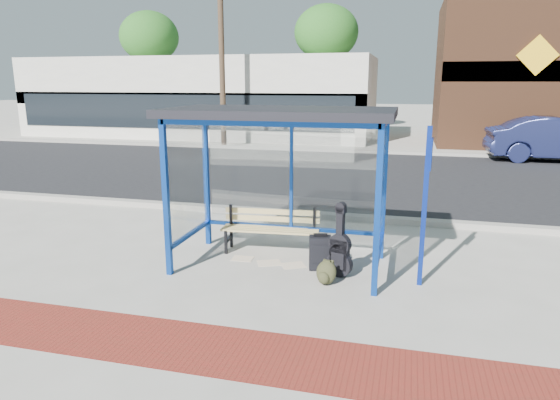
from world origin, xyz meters
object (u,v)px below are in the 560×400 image
(parked_car, at_px, (558,139))
(bench, at_px, (271,227))
(guitar_bag, at_px, (340,251))
(suitcase, at_px, (320,253))
(backpack, at_px, (326,273))

(parked_car, bearing_deg, bench, 146.09)
(guitar_bag, height_order, parked_car, parked_car)
(suitcase, xyz_separation_m, backpack, (0.18, -0.54, -0.10))
(backpack, bearing_deg, guitar_bag, 79.43)
(bench, xyz_separation_m, suitcase, (0.94, -0.60, -0.17))
(bench, height_order, backpack, bench)
(suitcase, relative_size, parked_car, 0.12)
(suitcase, bearing_deg, backpack, -84.10)
(backpack, height_order, parked_car, parked_car)
(guitar_bag, distance_m, backpack, 0.43)
(suitcase, height_order, backpack, suitcase)
(bench, height_order, guitar_bag, guitar_bag)
(suitcase, bearing_deg, guitar_bag, -44.68)
(guitar_bag, bearing_deg, backpack, -93.40)
(backpack, bearing_deg, bench, 146.51)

